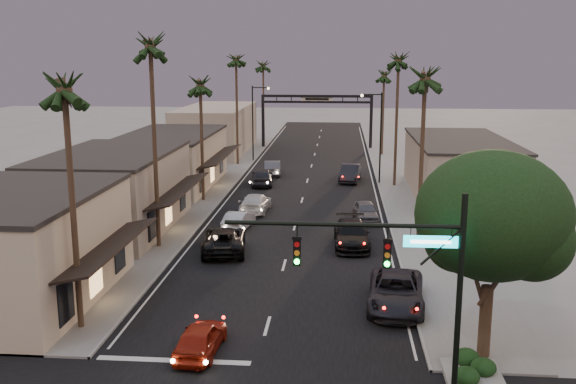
% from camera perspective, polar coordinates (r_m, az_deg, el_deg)
% --- Properties ---
extents(ground, '(200.00, 200.00, 0.00)m').
position_cam_1_polar(ground, '(59.38, 1.43, -0.10)').
color(ground, slate).
rests_on(ground, ground).
extents(road, '(14.00, 120.00, 0.02)m').
position_cam_1_polar(road, '(64.27, 1.69, 0.84)').
color(road, black).
rests_on(road, ground).
extents(sidewalk_left, '(5.00, 92.00, 0.12)m').
position_cam_1_polar(sidewalk_left, '(72.20, -5.57, 2.07)').
color(sidewalk_left, slate).
rests_on(sidewalk_left, ground).
extents(sidewalk_right, '(5.00, 92.00, 0.12)m').
position_cam_1_polar(sidewalk_right, '(71.33, 9.64, 1.83)').
color(sidewalk_right, slate).
rests_on(sidewalk_right, ground).
extents(storefront_near, '(8.00, 12.00, 5.50)m').
position_cam_1_polar(storefront_near, '(35.46, -22.93, -4.83)').
color(storefront_near, '#BFAE92').
rests_on(storefront_near, ground).
extents(storefront_mid, '(8.00, 14.00, 5.50)m').
position_cam_1_polar(storefront_mid, '(47.88, -15.28, -0.10)').
color(storefront_mid, gray).
rests_on(storefront_mid, ground).
extents(storefront_far, '(8.00, 16.00, 5.00)m').
position_cam_1_polar(storefront_far, '(62.93, -10.36, 2.72)').
color(storefront_far, '#BFAE92').
rests_on(storefront_far, ground).
extents(storefront_dist, '(8.00, 20.00, 6.00)m').
position_cam_1_polar(storefront_dist, '(85.08, -6.39, 5.55)').
color(storefront_dist, gray).
rests_on(storefront_dist, ground).
extents(building_right, '(8.00, 18.00, 5.00)m').
position_cam_1_polar(building_right, '(59.79, 14.97, 2.02)').
color(building_right, gray).
rests_on(building_right, ground).
extents(traffic_signal, '(8.51, 0.22, 7.80)m').
position_cam_1_polar(traffic_signal, '(23.30, 10.46, -6.60)').
color(traffic_signal, black).
rests_on(traffic_signal, ground).
extents(corner_tree, '(6.20, 6.20, 8.80)m').
position_cam_1_polar(corner_tree, '(26.95, 17.86, -2.45)').
color(corner_tree, '#38281C').
rests_on(corner_tree, ground).
extents(planter, '(2.20, 2.60, 0.24)m').
position_cam_1_polar(planter, '(27.09, 16.10, -15.82)').
color(planter, gray).
rests_on(planter, ground).
extents(arch, '(15.20, 0.40, 7.27)m').
position_cam_1_polar(arch, '(88.31, 2.58, 7.50)').
color(arch, black).
rests_on(arch, ground).
extents(streetlight_right, '(2.13, 0.30, 9.00)m').
position_cam_1_polar(streetlight_right, '(63.48, 7.99, 5.45)').
color(streetlight_right, black).
rests_on(streetlight_right, ground).
extents(streetlight_left, '(2.13, 0.30, 9.00)m').
position_cam_1_polar(streetlight_left, '(76.99, -2.95, 6.68)').
color(streetlight_left, black).
rests_on(streetlight_left, ground).
extents(palm_la, '(3.20, 3.20, 13.20)m').
position_cam_1_polar(palm_la, '(29.49, -19.32, 9.41)').
color(palm_la, '#38281C').
rests_on(palm_la, ground).
extents(palm_lb, '(3.20, 3.20, 15.20)m').
position_cam_1_polar(palm_lb, '(41.72, -12.16, 13.04)').
color(palm_lb, '#38281C').
rests_on(palm_lb, ground).
extents(palm_lc, '(3.20, 3.20, 12.20)m').
position_cam_1_polar(palm_lc, '(55.30, -7.82, 9.85)').
color(palm_lc, '#38281C').
rests_on(palm_lc, ground).
extents(palm_ld, '(3.20, 3.20, 14.20)m').
position_cam_1_polar(palm_ld, '(73.94, -4.65, 11.94)').
color(palm_ld, '#38281C').
rests_on(palm_ld, ground).
extents(palm_ra, '(3.20, 3.20, 13.20)m').
position_cam_1_polar(palm_ra, '(42.32, 12.12, 10.39)').
color(palm_ra, '#38281C').
rests_on(palm_ra, ground).
extents(palm_rb, '(3.20, 3.20, 14.20)m').
position_cam_1_polar(palm_rb, '(62.21, 9.82, 11.81)').
color(palm_rb, '#38281C').
rests_on(palm_rb, ground).
extents(palm_rc, '(3.20, 3.20, 12.20)m').
position_cam_1_polar(palm_rc, '(82.17, 8.56, 10.49)').
color(palm_rc, '#38281C').
rests_on(palm_rc, ground).
extents(palm_far, '(3.20, 3.20, 13.20)m').
position_cam_1_polar(palm_far, '(96.68, -2.22, 11.40)').
color(palm_far, '#38281C').
rests_on(palm_far, ground).
extents(oncoming_red, '(1.86, 4.11, 1.37)m').
position_cam_1_polar(oncoming_red, '(28.20, -7.80, -12.74)').
color(oncoming_red, maroon).
rests_on(oncoming_red, ground).
extents(oncoming_pickup, '(3.43, 6.10, 1.61)m').
position_cam_1_polar(oncoming_pickup, '(41.77, -5.70, -4.23)').
color(oncoming_pickup, black).
rests_on(oncoming_pickup, ground).
extents(oncoming_silver, '(2.00, 4.31, 1.37)m').
position_cam_1_polar(oncoming_silver, '(47.02, -4.41, -2.51)').
color(oncoming_silver, '#ADAEB3').
rests_on(oncoming_silver, ground).
extents(oncoming_white, '(2.33, 5.20, 1.48)m').
position_cam_1_polar(oncoming_white, '(52.22, -2.91, -0.96)').
color(oncoming_white, beige).
rests_on(oncoming_white, ground).
extents(oncoming_dgrey, '(2.51, 5.19, 1.71)m').
position_cam_1_polar(oncoming_dgrey, '(62.88, -2.32, 1.37)').
color(oncoming_dgrey, black).
rests_on(oncoming_dgrey, ground).
extents(oncoming_grey_far, '(2.22, 4.96, 1.58)m').
position_cam_1_polar(oncoming_grey_far, '(68.22, -1.41, 2.16)').
color(oncoming_grey_far, '#46454A').
rests_on(oncoming_grey_far, ground).
extents(curbside_near, '(3.26, 6.16, 1.65)m').
position_cam_1_polar(curbside_near, '(33.07, 9.58, -8.73)').
color(curbside_near, black).
rests_on(curbside_near, ground).
extents(curbside_black, '(2.48, 5.75, 1.65)m').
position_cam_1_polar(curbside_black, '(42.94, 5.68, -3.75)').
color(curbside_black, black).
rests_on(curbside_black, ground).
extents(curbside_grey, '(2.12, 4.46, 1.47)m').
position_cam_1_polar(curbside_grey, '(49.67, 6.91, -1.71)').
color(curbside_grey, '#4C4C51').
rests_on(curbside_grey, ground).
extents(curbside_far, '(2.41, 5.32, 1.69)m').
position_cam_1_polar(curbside_far, '(65.06, 5.55, 1.68)').
color(curbside_far, black).
rests_on(curbside_far, ground).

